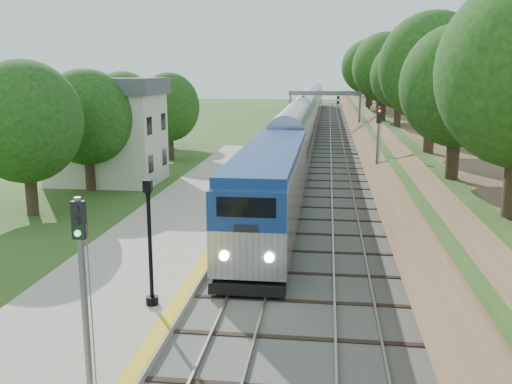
# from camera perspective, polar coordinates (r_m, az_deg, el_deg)

# --- Properties ---
(trackbed) EXTENTS (9.50, 170.00, 0.28)m
(trackbed) POSITION_cam_1_polar(r_m,az_deg,el_deg) (72.48, 6.44, 5.30)
(trackbed) COLOR #4C4944
(trackbed) RESTS_ON ground
(platform) EXTENTS (6.40, 68.00, 0.38)m
(platform) POSITION_cam_1_polar(r_m,az_deg,el_deg) (30.30, -8.59, -4.12)
(platform) COLOR gray
(platform) RESTS_ON ground
(yellow_stripe) EXTENTS (0.55, 68.00, 0.01)m
(yellow_stripe) POSITION_cam_1_polar(r_m,az_deg,el_deg) (29.61, -3.27, -3.99)
(yellow_stripe) COLOR gold
(yellow_stripe) RESTS_ON platform
(embankment) EXTENTS (10.64, 170.00, 11.70)m
(embankment) POSITION_cam_1_polar(r_m,az_deg,el_deg) (72.67, 13.11, 6.57)
(embankment) COLOR brown
(embankment) RESTS_ON ground
(station_building) EXTENTS (8.60, 6.60, 8.00)m
(station_building) POSITION_cam_1_polar(r_m,az_deg,el_deg) (45.45, -14.75, 6.04)
(station_building) COLOR white
(station_building) RESTS_ON ground
(signal_gantry) EXTENTS (8.40, 0.38, 6.20)m
(signal_gantry) POSITION_cam_1_polar(r_m,az_deg,el_deg) (67.07, 6.88, 8.82)
(signal_gantry) COLOR slate
(signal_gantry) RESTS_ON ground
(trees_behind_platform) EXTENTS (7.82, 53.32, 7.21)m
(trees_behind_platform) POSITION_cam_1_polar(r_m,az_deg,el_deg) (35.75, -16.06, 5.13)
(trees_behind_platform) COLOR #332316
(trees_behind_platform) RESTS_ON ground
(train) EXTENTS (3.01, 120.54, 4.42)m
(train) POSITION_cam_1_polar(r_m,az_deg,el_deg) (79.42, 5.10, 7.51)
(train) COLOR black
(train) RESTS_ON trackbed
(lamppost_far) EXTENTS (0.45, 0.45, 4.53)m
(lamppost_far) POSITION_cam_1_polar(r_m,az_deg,el_deg) (20.40, -10.53, -5.75)
(lamppost_far) COLOR black
(lamppost_far) RESTS_ON platform
(signal_platform) EXTENTS (0.31, 0.25, 5.31)m
(signal_platform) POSITION_cam_1_polar(r_m,az_deg,el_deg) (14.49, -16.92, -8.42)
(signal_platform) COLOR slate
(signal_platform) RESTS_ON platform
(signal_farside) EXTENTS (0.34, 0.27, 6.13)m
(signal_farside) POSITION_cam_1_polar(r_m,az_deg,el_deg) (38.69, 12.09, 4.84)
(signal_farside) COLOR slate
(signal_farside) RESTS_ON ground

